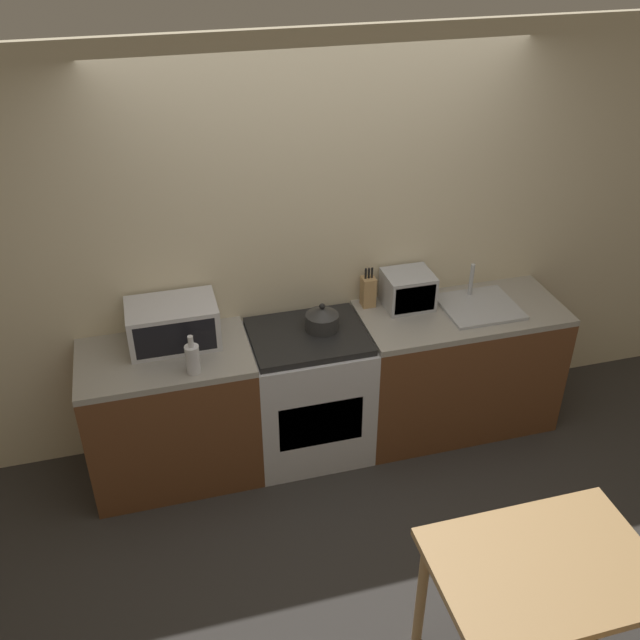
# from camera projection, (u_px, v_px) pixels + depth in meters

# --- Properties ---
(ground_plane) EXTENTS (16.00, 16.00, 0.00)m
(ground_plane) POSITION_uv_depth(u_px,v_px,m) (360.00, 510.00, 4.33)
(ground_plane) COLOR #33302D
(wall_back) EXTENTS (10.00, 0.06, 2.60)m
(wall_back) POSITION_uv_depth(u_px,v_px,m) (318.00, 248.00, 4.44)
(wall_back) COLOR beige
(wall_back) RESTS_ON ground_plane
(counter_left_run) EXTENTS (1.01, 0.62, 0.90)m
(counter_left_run) POSITION_uv_depth(u_px,v_px,m) (172.00, 415.00, 4.39)
(counter_left_run) COLOR brown
(counter_left_run) RESTS_ON ground_plane
(counter_right_run) EXTENTS (1.32, 0.62, 0.90)m
(counter_right_run) POSITION_uv_depth(u_px,v_px,m) (456.00, 367.00, 4.81)
(counter_right_run) COLOR brown
(counter_right_run) RESTS_ON ground_plane
(stove_range) EXTENTS (0.73, 0.62, 0.90)m
(stove_range) POSITION_uv_depth(u_px,v_px,m) (309.00, 392.00, 4.58)
(stove_range) COLOR silver
(stove_range) RESTS_ON ground_plane
(kettle) EXTENTS (0.21, 0.21, 0.18)m
(kettle) POSITION_uv_depth(u_px,v_px,m) (322.00, 318.00, 4.35)
(kettle) COLOR #2D2D2D
(kettle) RESTS_ON stove_range
(microwave) EXTENTS (0.52, 0.34, 0.26)m
(microwave) POSITION_uv_depth(u_px,v_px,m) (173.00, 324.00, 4.19)
(microwave) COLOR silver
(microwave) RESTS_ON counter_left_run
(bottle) EXTENTS (0.08, 0.08, 0.24)m
(bottle) POSITION_uv_depth(u_px,v_px,m) (193.00, 358.00, 3.96)
(bottle) COLOR silver
(bottle) RESTS_ON counter_left_run
(knife_block) EXTENTS (0.08, 0.09, 0.27)m
(knife_block) POSITION_uv_depth(u_px,v_px,m) (368.00, 291.00, 4.58)
(knife_block) COLOR tan
(knife_block) RESTS_ON counter_right_run
(toaster_oven) EXTENTS (0.31, 0.26, 0.23)m
(toaster_oven) POSITION_uv_depth(u_px,v_px,m) (408.00, 290.00, 4.57)
(toaster_oven) COLOR #ADAFB5
(toaster_oven) RESTS_ON counter_right_run
(sink_basin) EXTENTS (0.48, 0.43, 0.24)m
(sink_basin) POSITION_uv_depth(u_px,v_px,m) (479.00, 305.00, 4.60)
(sink_basin) COLOR #ADAFB5
(sink_basin) RESTS_ON counter_right_run
(dining_table) EXTENTS (0.97, 0.69, 0.77)m
(dining_table) POSITION_uv_depth(u_px,v_px,m) (542.00, 580.00, 3.11)
(dining_table) COLOR tan
(dining_table) RESTS_ON ground_plane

